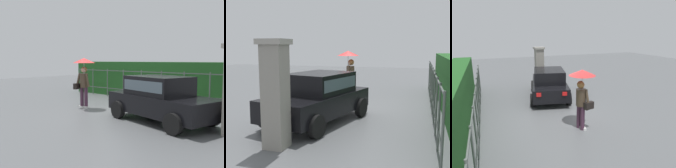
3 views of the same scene
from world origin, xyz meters
TOP-DOWN VIEW (x-y plane):
  - ground_plane at (0.00, 0.00)m, footprint 40.00×40.00m
  - car at (2.47, -0.32)m, footprint 3.98×2.54m
  - pedestrian at (-1.18, -0.34)m, footprint 0.91×0.91m
  - gate_pillar at (4.77, -0.45)m, footprint 0.60×0.60m
  - fence_section at (-0.08, 3.00)m, footprint 10.33×0.05m

SIDE VIEW (x-z plane):
  - ground_plane at x=0.00m, z-range 0.00..0.00m
  - car at x=2.47m, z-range 0.06..1.54m
  - fence_section at x=-0.08m, z-range 0.07..1.57m
  - gate_pillar at x=4.77m, z-range 0.03..2.45m
  - pedestrian at x=-1.18m, z-range 0.46..2.54m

